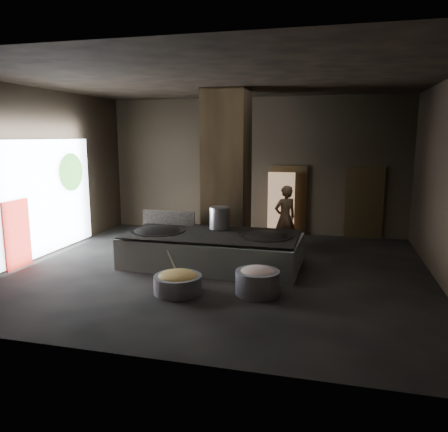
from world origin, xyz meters
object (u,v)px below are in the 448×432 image
(meat_basin, at_px, (258,283))
(hearth_platform, at_px, (212,251))
(wok_right, at_px, (266,239))
(veg_basin, at_px, (178,284))
(wok_left, at_px, (158,234))
(stock_pot, at_px, (220,218))
(cook, at_px, (285,218))

(meat_basin, bearing_deg, hearth_platform, 130.21)
(wok_right, bearing_deg, veg_basin, -125.34)
(wok_left, distance_m, veg_basin, 2.47)
(hearth_platform, xyz_separation_m, wok_right, (1.35, 0.05, 0.37))
(wok_left, height_order, wok_right, wok_left)
(stock_pot, relative_size, meat_basin, 0.62)
(hearth_platform, xyz_separation_m, veg_basin, (-0.15, -2.07, -0.19))
(meat_basin, bearing_deg, cook, 88.12)
(cook, bearing_deg, stock_pot, 6.30)
(veg_basin, relative_size, meat_basin, 1.10)
(veg_basin, bearing_deg, hearth_platform, 85.74)
(cook, bearing_deg, wok_left, -2.95)
(hearth_platform, relative_size, cook, 2.34)
(hearth_platform, relative_size, stock_pot, 7.67)
(hearth_platform, xyz_separation_m, wok_left, (-1.45, -0.05, 0.37))
(hearth_platform, height_order, wok_right, wok_right)
(stock_pot, bearing_deg, wok_right, -21.04)
(stock_pot, xyz_separation_m, veg_basin, (-0.20, -2.62, -0.94))
(meat_basin, bearing_deg, wok_right, 94.01)
(hearth_platform, distance_m, stock_pot, 0.93)
(wok_right, bearing_deg, stock_pot, 158.96)
(wok_left, bearing_deg, hearth_platform, 1.97)
(wok_left, relative_size, wok_right, 1.07)
(hearth_platform, height_order, stock_pot, stock_pot)
(stock_pot, relative_size, veg_basin, 0.57)
(wok_right, bearing_deg, meat_basin, -85.99)
(wok_left, distance_m, wok_right, 2.80)
(stock_pot, xyz_separation_m, cook, (1.55, 1.46, -0.20))
(wok_right, height_order, meat_basin, wok_right)
(stock_pot, bearing_deg, hearth_platform, -95.19)
(wok_right, bearing_deg, cook, 82.75)
(cook, bearing_deg, meat_basin, 51.16)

